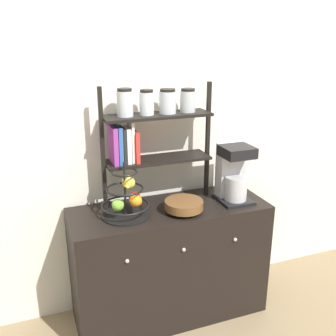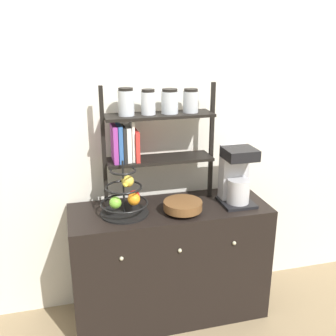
% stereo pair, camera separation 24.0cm
% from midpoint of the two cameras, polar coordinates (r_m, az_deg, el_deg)
% --- Properties ---
extents(ground_plane, '(12.00, 12.00, 0.00)m').
position_cam_midpoint_polar(ground_plane, '(2.76, 4.27, -22.96)').
color(ground_plane, '#847051').
extents(wall_back, '(7.00, 0.05, 2.60)m').
position_cam_midpoint_polar(wall_back, '(2.60, 1.35, 6.93)').
color(wall_back, silver).
rests_on(wall_back, ground_plane).
extents(sideboard, '(1.27, 0.48, 0.79)m').
position_cam_midpoint_polar(sideboard, '(2.69, 2.86, -13.50)').
color(sideboard, black).
rests_on(sideboard, ground_plane).
extents(coffee_maker, '(0.21, 0.23, 0.38)m').
position_cam_midpoint_polar(coffee_maker, '(2.57, 12.53, -1.12)').
color(coffee_maker, black).
rests_on(coffee_maker, sideboard).
extents(fruit_stand, '(0.29, 0.29, 0.34)m').
position_cam_midpoint_polar(fruit_stand, '(2.38, -3.32, -4.31)').
color(fruit_stand, black).
rests_on(fruit_stand, sideboard).
extents(wooden_bowl, '(0.24, 0.24, 0.08)m').
position_cam_midpoint_polar(wooden_bowl, '(2.43, 5.02, -5.58)').
color(wooden_bowl, brown).
rests_on(wooden_bowl, sideboard).
extents(shelf_hutch, '(0.72, 0.20, 0.76)m').
position_cam_midpoint_polar(shelf_hutch, '(2.42, 0.09, 5.90)').
color(shelf_hutch, black).
rests_on(shelf_hutch, sideboard).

